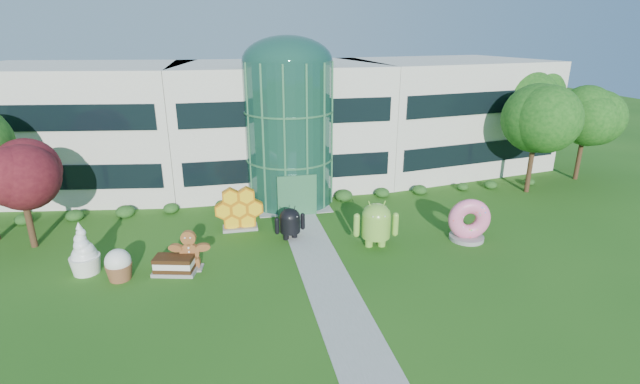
{
  "coord_description": "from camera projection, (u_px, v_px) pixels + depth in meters",
  "views": [
    {
      "loc": [
        -4.64,
        -19.43,
        11.69
      ],
      "look_at": [
        0.9,
        6.0,
        2.6
      ],
      "focal_mm": 26.0,
      "sensor_mm": 36.0,
      "label": 1
    }
  ],
  "objects": [
    {
      "name": "ground",
      "position": [
        328.0,
        283.0,
        22.71
      ],
      "size": [
        140.0,
        140.0,
        0.0
      ],
      "primitive_type": "plane",
      "color": "#215114",
      "rests_on": "ground"
    },
    {
      "name": "building",
      "position": [
        278.0,
        122.0,
        37.78
      ],
      "size": [
        46.0,
        15.0,
        9.3
      ],
      "primitive_type": null,
      "color": "beige",
      "rests_on": "ground"
    },
    {
      "name": "atrium",
      "position": [
        289.0,
        134.0,
        32.16
      ],
      "size": [
        6.0,
        6.0,
        9.8
      ],
      "primitive_type": "cylinder",
      "color": "#194738",
      "rests_on": "ground"
    },
    {
      "name": "walkway",
      "position": [
        319.0,
        263.0,
        24.55
      ],
      "size": [
        2.4,
        20.0,
        0.04
      ],
      "primitive_type": "cube",
      "color": "#9E9E93",
      "rests_on": "ground"
    },
    {
      "name": "tree_red",
      "position": [
        24.0,
        197.0,
        25.52
      ],
      "size": [
        4.0,
        4.0,
        6.0
      ],
      "primitive_type": null,
      "color": "#3F0C14",
      "rests_on": "ground"
    },
    {
      "name": "trees_backdrop",
      "position": [
        287.0,
        141.0,
        33.32
      ],
      "size": [
        52.0,
        8.0,
        8.4
      ],
      "primitive_type": null,
      "color": "#114411",
      "rests_on": "ground"
    },
    {
      "name": "android_green",
      "position": [
        376.0,
        222.0,
        26.09
      ],
      "size": [
        2.92,
        2.18,
        3.03
      ],
      "primitive_type": null,
      "rotation": [
        0.0,
        0.0,
        -0.16
      ],
      "color": "#74B038",
      "rests_on": "ground"
    },
    {
      "name": "android_black",
      "position": [
        290.0,
        221.0,
        27.17
      ],
      "size": [
        2.2,
        1.71,
        2.22
      ],
      "primitive_type": null,
      "rotation": [
        0.0,
        0.0,
        0.22
      ],
      "color": "black",
      "rests_on": "ground"
    },
    {
      "name": "donut",
      "position": [
        468.0,
        219.0,
        27.0
      ],
      "size": [
        2.69,
        1.66,
        2.6
      ],
      "primitive_type": null,
      "rotation": [
        0.0,
        0.0,
        -0.19
      ],
      "color": "#D45082",
      "rests_on": "ground"
    },
    {
      "name": "gingerbread",
      "position": [
        190.0,
        250.0,
        23.69
      ],
      "size": [
        2.47,
        1.28,
        2.17
      ],
      "primitive_type": null,
      "rotation": [
        0.0,
        0.0,
        -0.17
      ],
      "color": "brown",
      "rests_on": "ground"
    },
    {
      "name": "ice_cream_sandwich",
      "position": [
        174.0,
        265.0,
        23.42
      ],
      "size": [
        2.33,
        1.56,
        0.95
      ],
      "primitive_type": null,
      "rotation": [
        0.0,
        0.0,
        -0.25
      ],
      "color": "black",
      "rests_on": "ground"
    },
    {
      "name": "honeycomb",
      "position": [
        239.0,
        211.0,
        28.44
      ],
      "size": [
        3.14,
        1.14,
        2.46
      ],
      "primitive_type": null,
      "rotation": [
        0.0,
        0.0,
        -0.01
      ],
      "color": "yellow",
      "rests_on": "ground"
    },
    {
      "name": "froyo",
      "position": [
        83.0,
        248.0,
        23.22
      ],
      "size": [
        1.72,
        1.72,
        2.73
      ],
      "primitive_type": null,
      "rotation": [
        0.0,
        0.0,
        -0.08
      ],
      "color": "white",
      "rests_on": "ground"
    },
    {
      "name": "cupcake",
      "position": [
        118.0,
        264.0,
        22.78
      ],
      "size": [
        1.67,
        1.67,
        1.61
      ],
      "primitive_type": null,
      "rotation": [
        0.0,
        0.0,
        0.29
      ],
      "color": "white",
      "rests_on": "ground"
    }
  ]
}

